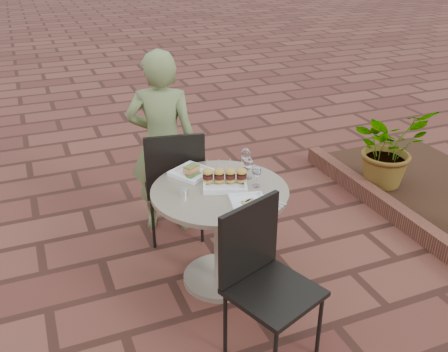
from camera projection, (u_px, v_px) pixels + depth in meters
name	position (u px, v px, depth m)	size (l,w,h in m)	color
ground	(248.00, 301.00, 3.36)	(60.00, 60.00, 0.00)	#592E23
cafe_table	(220.00, 222.00, 3.35)	(0.90, 0.90, 0.73)	gray
chair_far	(174.00, 177.00, 3.80)	(0.51, 0.51, 0.93)	black
chair_near	(262.00, 270.00, 2.76)	(0.57, 0.57, 0.93)	black
diner	(162.00, 144.00, 3.89)	(0.54, 0.35, 1.48)	#61713E
plate_salmon	(192.00, 172.00, 3.42)	(0.33, 0.33, 0.07)	white
plate_sliders	(225.00, 179.00, 3.28)	(0.37, 0.37, 0.18)	white
plate_tuna	(248.00, 202.00, 3.06)	(0.25, 0.25, 0.03)	white
wine_glass_right	(257.00, 172.00, 3.23)	(0.06, 0.06, 0.15)	white
wine_glass_mid	(248.00, 163.00, 3.34)	(0.07, 0.07, 0.15)	white
wine_glass_far	(246.00, 155.00, 3.46)	(0.07, 0.07, 0.16)	white
steel_ramekin	(184.00, 192.00, 3.15)	(0.06, 0.06, 0.04)	silver
cutlery_set	(270.00, 201.00, 3.09)	(0.10, 0.22, 0.00)	silver
planter_curb	(409.00, 222.00, 4.12)	(0.12, 3.00, 0.15)	brown
potted_plant_a	(389.00, 147.00, 4.60)	(0.69, 0.59, 0.76)	#33662D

